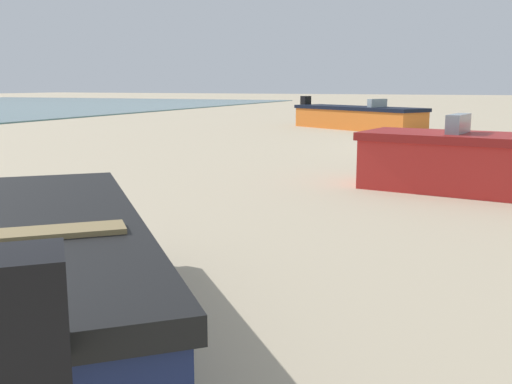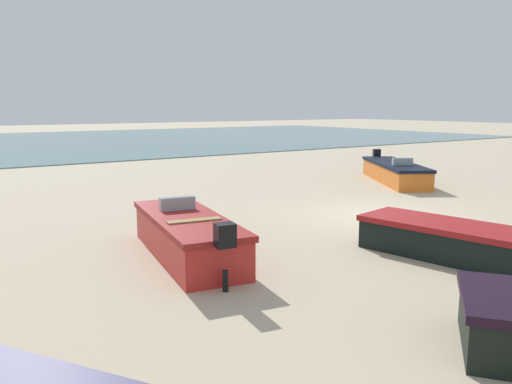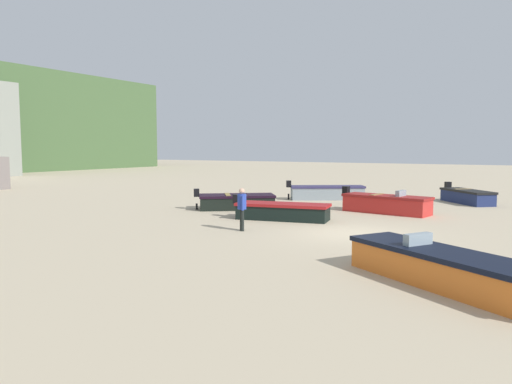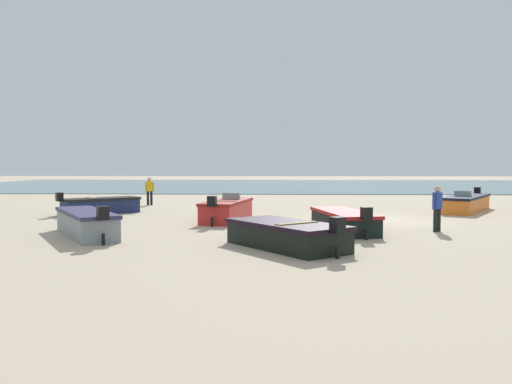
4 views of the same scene
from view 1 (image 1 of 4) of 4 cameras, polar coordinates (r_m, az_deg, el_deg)
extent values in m
plane|color=#BCAA8B|center=(15.44, 20.77, 3.81)|extent=(160.00, 160.00, 0.00)
cube|color=navy|center=(3.95, -20.27, -8.74)|extent=(3.45, 3.19, 0.65)
cube|color=black|center=(3.84, -20.63, -3.30)|extent=(3.58, 3.32, 0.12)
cube|color=black|center=(1.92, -22.46, -11.23)|extent=(0.42, 0.43, 0.40)
cube|color=olive|center=(3.40, -20.87, -4.17)|extent=(0.83, 0.91, 0.08)
cube|color=orange|center=(21.37, 9.71, 6.88)|extent=(3.81, 5.07, 0.68)
cube|color=black|center=(21.35, 9.74, 7.95)|extent=(3.94, 5.20, 0.12)
cube|color=black|center=(23.33, 4.80, 8.70)|extent=(0.42, 0.41, 0.40)
cylinder|color=black|center=(23.36, 4.78, 6.85)|extent=(0.14, 0.14, 0.34)
cube|color=#8C9EA8|center=(20.73, 11.58, 8.38)|extent=(0.77, 0.58, 0.28)
cube|color=red|center=(9.22, 22.96, 2.01)|extent=(1.94, 4.22, 0.74)
cube|color=maroon|center=(9.17, 23.15, 4.66)|extent=(2.04, 4.33, 0.12)
cube|color=#8C9EA8|center=(9.28, 18.88, 6.23)|extent=(0.79, 0.33, 0.28)
camera|label=2|loc=(10.63, 86.98, 8.89)|focal=35.47mm
camera|label=3|loc=(32.97, 11.08, 12.87)|focal=34.19mm
camera|label=4|loc=(24.46, 84.90, 2.87)|focal=35.86mm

